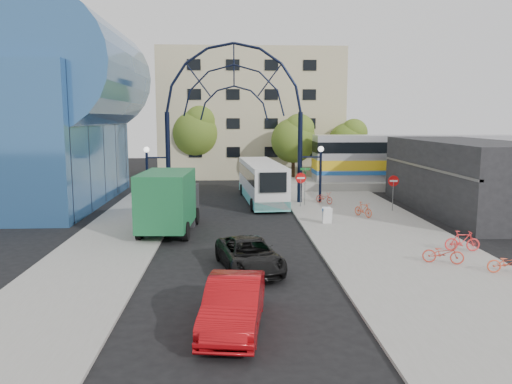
{
  "coord_description": "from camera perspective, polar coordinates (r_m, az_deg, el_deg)",
  "views": [
    {
      "loc": [
        -0.28,
        -23.81,
        6.51
      ],
      "look_at": [
        1.23,
        6.0,
        2.1
      ],
      "focal_mm": 35.0,
      "sensor_mm": 36.0,
      "label": 1
    }
  ],
  "objects": [
    {
      "name": "bike_near_b",
      "position": [
        33.49,
        12.16,
        -1.96
      ],
      "size": [
        1.17,
        1.62,
        0.96
      ],
      "primitive_type": "imported",
      "rotation": [
        0.0,
        0.0,
        0.5
      ],
      "color": "#EB552F",
      "rests_on": "sidewalk_east"
    },
    {
      "name": "green_truck",
      "position": [
        29.19,
        -9.83,
        -1.04
      ],
      "size": [
        3.09,
        7.24,
        3.58
      ],
      "rotation": [
        0.0,
        0.0,
        -0.06
      ],
      "color": "black",
      "rests_on": "ground"
    },
    {
      "name": "sidewalk_east",
      "position": [
        29.72,
        13.39,
        -4.37
      ],
      "size": [
        8.0,
        56.0,
        0.12
      ],
      "primitive_type": "cube",
      "color": "gray",
      "rests_on": "ground"
    },
    {
      "name": "stop_sign",
      "position": [
        36.45,
        5.14,
        1.24
      ],
      "size": [
        0.8,
        0.07,
        2.5
      ],
      "color": "slate",
      "rests_on": "sidewalk_east"
    },
    {
      "name": "train_car",
      "position": [
        50.23,
        20.97,
        3.72
      ],
      "size": [
        25.1,
        3.05,
        4.2
      ],
      "color": "#B7B7BC",
      "rests_on": "train_platform"
    },
    {
      "name": "red_sedan",
      "position": [
        15.94,
        -2.58,
        -12.63
      ],
      "size": [
        2.25,
        4.97,
        1.58
      ],
      "primitive_type": "imported",
      "rotation": [
        0.0,
        0.0,
        -0.12
      ],
      "color": "#9F090E",
      "rests_on": "ground"
    },
    {
      "name": "bike_far_c",
      "position": [
        23.81,
        20.61,
        -6.56
      ],
      "size": [
        1.87,
        1.14,
        0.93
      ],
      "primitive_type": "imported",
      "rotation": [
        0.0,
        0.0,
        1.25
      ],
      "color": "red",
      "rests_on": "sidewalk_east"
    },
    {
      "name": "tree_north_c",
      "position": [
        53.25,
        10.63,
        5.84
      ],
      "size": [
        4.16,
        4.16,
        6.5
      ],
      "color": "#382314",
      "rests_on": "ground"
    },
    {
      "name": "bike_far_b",
      "position": [
        26.31,
        22.52,
        -5.19
      ],
      "size": [
        1.71,
        0.68,
        1.0
      ],
      "primitive_type": "imported",
      "rotation": [
        0.0,
        0.0,
        1.44
      ],
      "color": "#F23031",
      "rests_on": "sidewalk_east"
    },
    {
      "name": "plaza_west",
      "position": [
        31.12,
        -14.39,
        -3.83
      ],
      "size": [
        5.0,
        50.0,
        0.12
      ],
      "primitive_type": "cube",
      "color": "gray",
      "rests_on": "ground"
    },
    {
      "name": "tree_north_a",
      "position": [
        50.18,
        4.46,
        6.19
      ],
      "size": [
        4.48,
        4.48,
        7.0
      ],
      "color": "#382314",
      "rests_on": "ground"
    },
    {
      "name": "sandwich_board",
      "position": [
        30.9,
        8.13,
        -2.45
      ],
      "size": [
        0.55,
        0.61,
        0.99
      ],
      "color": "white",
      "rests_on": "sidewalk_east"
    },
    {
      "name": "transit_hall",
      "position": [
        41.61,
        -24.31,
        7.92
      ],
      "size": [
        16.5,
        18.0,
        14.5
      ],
      "color": "#2F5B90",
      "rests_on": "ground"
    },
    {
      "name": "bike_near_a",
      "position": [
        38.22,
        7.82,
        -0.65
      ],
      "size": [
        1.44,
        1.69,
        0.87
      ],
      "primitive_type": "imported",
      "rotation": [
        0.0,
        0.0,
        0.62
      ],
      "color": "red",
      "rests_on": "sidewalk_east"
    },
    {
      "name": "street_name_sign",
      "position": [
        37.08,
        5.62,
        1.57
      ],
      "size": [
        0.7,
        0.7,
        2.8
      ],
      "color": "slate",
      "rests_on": "sidewalk_east"
    },
    {
      "name": "tree_north_b",
      "position": [
        53.87,
        -6.78,
        7.01
      ],
      "size": [
        5.12,
        5.12,
        8.0
      ],
      "color": "#382314",
      "rests_on": "ground"
    },
    {
      "name": "apartment_block",
      "position": [
        58.83,
        -0.69,
        8.87
      ],
      "size": [
        20.0,
        12.1,
        14.0
      ],
      "color": "#C8B58A",
      "rests_on": "ground"
    },
    {
      "name": "bike_far_a",
      "position": [
        23.42,
        26.87,
        -7.25
      ],
      "size": [
        1.76,
        0.88,
        0.88
      ],
      "primitive_type": "imported",
      "rotation": [
        0.0,
        0.0,
        1.39
      ],
      "color": "#E7512E",
      "rests_on": "sidewalk_east"
    },
    {
      "name": "gateway_arch",
      "position": [
        37.87,
        -2.52,
        11.48
      ],
      "size": [
        13.64,
        0.44,
        12.1
      ],
      "color": "black",
      "rests_on": "ground"
    },
    {
      "name": "train_platform",
      "position": [
        50.47,
        20.82,
        0.89
      ],
      "size": [
        32.0,
        5.0,
        0.8
      ],
      "primitive_type": "cube",
      "color": "gray",
      "rests_on": "ground"
    },
    {
      "name": "black_suv",
      "position": [
        21.65,
        -0.76,
        -7.2
      ],
      "size": [
        3.23,
        5.31,
        1.38
      ],
      "primitive_type": "imported",
      "rotation": [
        0.0,
        0.0,
        0.2
      ],
      "color": "black",
      "rests_on": "ground"
    },
    {
      "name": "ground",
      "position": [
        24.68,
        -2.16,
        -6.9
      ],
      "size": [
        120.0,
        120.0,
        0.0
      ],
      "primitive_type": "plane",
      "color": "black",
      "rests_on": "ground"
    },
    {
      "name": "city_bus",
      "position": [
        39.3,
        0.64,
        1.26
      ],
      "size": [
        3.38,
        11.52,
        3.12
      ],
      "rotation": [
        0.0,
        0.0,
        0.08
      ],
      "color": "silver",
      "rests_on": "ground"
    },
    {
      "name": "commercial_block_east",
      "position": [
        37.74,
        22.69,
        1.64
      ],
      "size": [
        6.0,
        16.0,
        5.0
      ],
      "primitive_type": "cube",
      "color": "black",
      "rests_on": "ground"
    },
    {
      "name": "do_not_enter_sign",
      "position": [
        35.93,
        15.43,
        0.84
      ],
      "size": [
        0.76,
        0.07,
        2.48
      ],
      "color": "slate",
      "rests_on": "sidewalk_east"
    }
  ]
}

